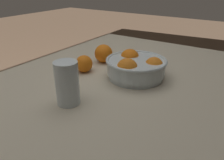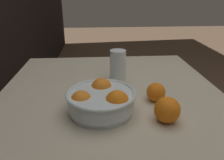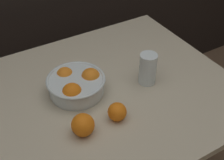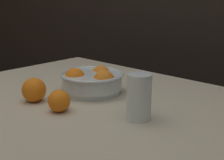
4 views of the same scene
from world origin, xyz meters
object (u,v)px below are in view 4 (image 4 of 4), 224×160
object	(u,v)px
fruit_bowl	(92,81)
orange_loose_front	(59,101)
orange_loose_near_bowl	(34,90)
juice_glass	(139,99)

from	to	relation	value
fruit_bowl	orange_loose_front	xyz separation A→B (m)	(0.07, -0.20, -0.01)
fruit_bowl	orange_loose_front	size ratio (longest dim) A/B	3.34
fruit_bowl	orange_loose_near_bowl	distance (m)	0.22
juice_glass	orange_loose_near_bowl	size ratio (longest dim) A/B	1.66
juice_glass	orange_loose_near_bowl	xyz separation A→B (m)	(-0.36, -0.12, -0.02)
fruit_bowl	juice_glass	xyz separation A→B (m)	(0.28, -0.08, 0.02)
orange_loose_near_bowl	orange_loose_front	world-z (taller)	orange_loose_near_bowl
orange_loose_front	juice_glass	bearing A→B (deg)	28.83
fruit_bowl	juice_glass	distance (m)	0.30
fruit_bowl	juice_glass	world-z (taller)	juice_glass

